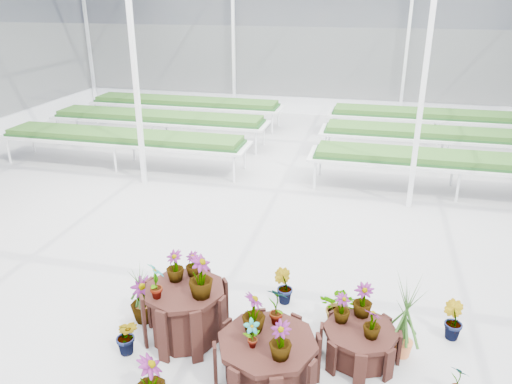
# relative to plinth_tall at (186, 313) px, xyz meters

# --- Properties ---
(ground_plane) EXTENTS (24.00, 24.00, 0.00)m
(ground_plane) POSITION_rel_plinth_tall_xyz_m (-0.00, 1.08, -0.36)
(ground_plane) COLOR gray
(ground_plane) RESTS_ON ground
(greenhouse_shell) EXTENTS (18.00, 24.00, 4.50)m
(greenhouse_shell) POSITION_rel_plinth_tall_xyz_m (-0.00, 1.08, 1.89)
(greenhouse_shell) COLOR white
(greenhouse_shell) RESTS_ON ground
(steel_frame) EXTENTS (18.00, 24.00, 4.50)m
(steel_frame) POSITION_rel_plinth_tall_xyz_m (-0.00, 1.08, 1.89)
(steel_frame) COLOR silver
(steel_frame) RESTS_ON ground
(nursery_benches) EXTENTS (16.00, 7.00, 0.84)m
(nursery_benches) POSITION_rel_plinth_tall_xyz_m (-0.00, 8.28, 0.06)
(nursery_benches) COLOR silver
(nursery_benches) RESTS_ON ground
(plinth_tall) EXTENTS (1.25, 1.25, 0.73)m
(plinth_tall) POSITION_rel_plinth_tall_xyz_m (0.00, 0.00, 0.00)
(plinth_tall) COLOR black
(plinth_tall) RESTS_ON ground
(plinth_mid) EXTENTS (1.54, 1.54, 0.62)m
(plinth_mid) POSITION_rel_plinth_tall_xyz_m (1.20, -0.60, -0.06)
(plinth_mid) COLOR black
(plinth_mid) RESTS_ON ground
(plinth_low) EXTENTS (0.99, 0.99, 0.42)m
(plinth_low) POSITION_rel_plinth_tall_xyz_m (2.20, 0.10, -0.15)
(plinth_low) COLOR black
(plinth_low) RESTS_ON ground
(nursery_plants) EXTENTS (4.47, 2.70, 1.28)m
(nursery_plants) POSITION_rel_plinth_tall_xyz_m (1.09, 0.04, 0.12)
(nursery_plants) COLOR #294E1B
(nursery_plants) RESTS_ON ground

